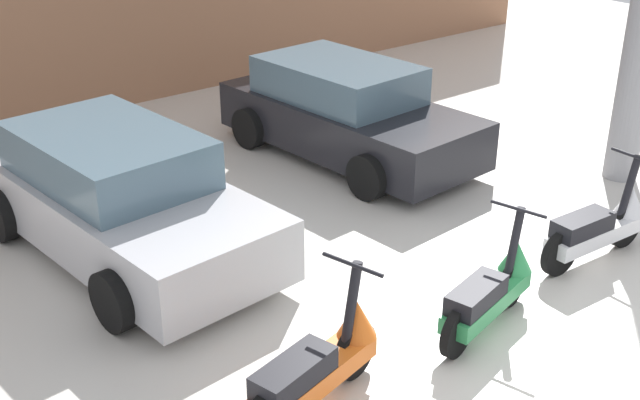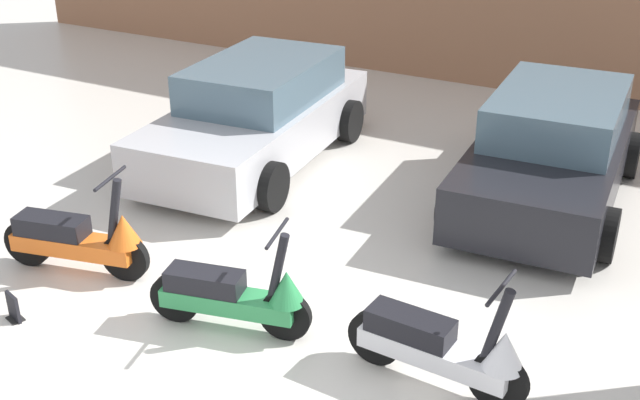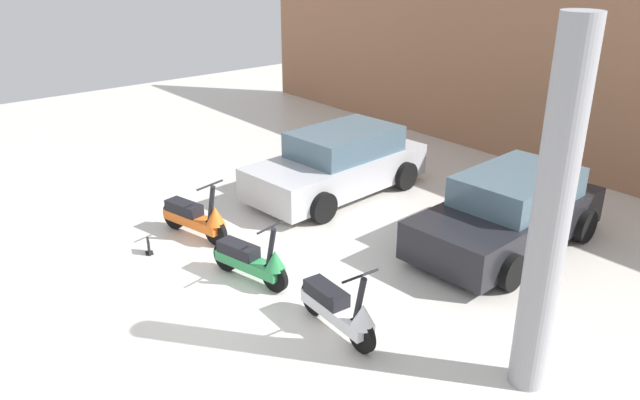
% 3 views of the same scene
% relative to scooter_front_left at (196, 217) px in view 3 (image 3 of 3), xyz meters
% --- Properties ---
extents(ground_plane, '(28.00, 28.00, 0.00)m').
position_rel_scooter_front_left_xyz_m(ground_plane, '(1.79, -0.96, -0.38)').
color(ground_plane, silver).
extents(wall_back, '(19.60, 0.12, 4.16)m').
position_rel_scooter_front_left_xyz_m(wall_back, '(1.79, 7.72, 1.70)').
color(wall_back, '#9E6B4C').
rests_on(wall_back, ground_plane).
extents(scooter_front_left, '(1.53, 0.67, 1.08)m').
position_rel_scooter_front_left_xyz_m(scooter_front_left, '(0.00, 0.00, 0.00)').
color(scooter_front_left, black).
rests_on(scooter_front_left, ground_plane).
extents(scooter_front_right, '(1.45, 0.63, 1.03)m').
position_rel_scooter_front_left_xyz_m(scooter_front_right, '(1.87, -0.10, -0.02)').
color(scooter_front_right, black).
rests_on(scooter_front_right, ground_plane).
extents(scooter_front_center, '(1.52, 0.55, 1.06)m').
position_rel_scooter_front_left_xyz_m(scooter_front_center, '(3.70, 0.03, -0.01)').
color(scooter_front_center, black).
rests_on(scooter_front_center, ground_plane).
extents(car_rear_left, '(2.06, 3.90, 1.29)m').
position_rel_scooter_front_left_xyz_m(car_rear_left, '(-0.03, 3.24, 0.23)').
color(car_rear_left, '#B7B7BC').
rests_on(car_rear_left, ground_plane).
extents(car_rear_center, '(1.97, 3.80, 1.26)m').
position_rel_scooter_front_left_xyz_m(car_rear_center, '(3.55, 3.85, 0.22)').
color(car_rear_center, black).
rests_on(car_rear_center, ground_plane).
extents(placard_near_left_scooter, '(0.20, 0.16, 0.26)m').
position_rel_scooter_front_left_xyz_m(placard_near_left_scooter, '(0.03, -0.91, -0.27)').
color(placard_near_left_scooter, black).
rests_on(placard_near_left_scooter, ground_plane).
extents(support_column_side, '(0.41, 0.41, 4.16)m').
position_rel_scooter_front_left_xyz_m(support_column_side, '(5.79, 1.08, 1.70)').
color(support_column_side, '#99999E').
rests_on(support_column_side, ground_plane).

